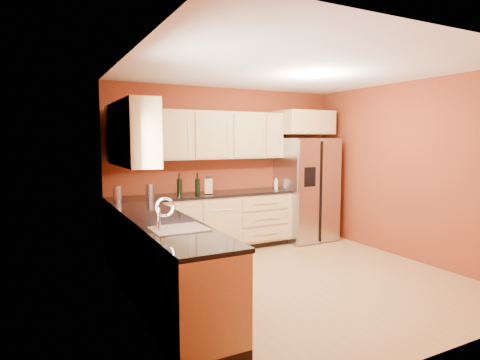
# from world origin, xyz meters

# --- Properties ---
(floor) EXTENTS (4.00, 4.00, 0.00)m
(floor) POSITION_xyz_m (0.00, 0.00, 0.00)
(floor) COLOR #AC8342
(floor) RESTS_ON ground
(ceiling) EXTENTS (4.00, 4.00, 0.00)m
(ceiling) POSITION_xyz_m (0.00, 0.00, 2.60)
(ceiling) COLOR white
(ceiling) RESTS_ON wall_back
(wall_back) EXTENTS (4.00, 0.04, 2.60)m
(wall_back) POSITION_xyz_m (0.00, 2.00, 1.30)
(wall_back) COLOR maroon
(wall_back) RESTS_ON floor
(wall_front) EXTENTS (4.00, 0.04, 2.60)m
(wall_front) POSITION_xyz_m (0.00, -2.00, 1.30)
(wall_front) COLOR maroon
(wall_front) RESTS_ON floor
(wall_left) EXTENTS (0.04, 4.00, 2.60)m
(wall_left) POSITION_xyz_m (-2.00, 0.00, 1.30)
(wall_left) COLOR maroon
(wall_left) RESTS_ON floor
(wall_right) EXTENTS (0.04, 4.00, 2.60)m
(wall_right) POSITION_xyz_m (2.00, 0.00, 1.30)
(wall_right) COLOR maroon
(wall_right) RESTS_ON floor
(base_cabinets_back) EXTENTS (2.90, 0.60, 0.88)m
(base_cabinets_back) POSITION_xyz_m (-0.55, 1.70, 0.44)
(base_cabinets_back) COLOR #A78251
(base_cabinets_back) RESTS_ON floor
(base_cabinets_left) EXTENTS (0.60, 2.80, 0.88)m
(base_cabinets_left) POSITION_xyz_m (-1.70, 0.00, 0.44)
(base_cabinets_left) COLOR #A78251
(base_cabinets_left) RESTS_ON floor
(countertop_back) EXTENTS (2.90, 0.62, 0.04)m
(countertop_back) POSITION_xyz_m (-0.55, 1.69, 0.90)
(countertop_back) COLOR black
(countertop_back) RESTS_ON base_cabinets_back
(countertop_left) EXTENTS (0.62, 2.80, 0.04)m
(countertop_left) POSITION_xyz_m (-1.69, 0.00, 0.90)
(countertop_left) COLOR black
(countertop_left) RESTS_ON base_cabinets_left
(upper_cabinets_back) EXTENTS (2.30, 0.33, 0.75)m
(upper_cabinets_back) POSITION_xyz_m (-0.25, 1.83, 1.83)
(upper_cabinets_back) COLOR #A78251
(upper_cabinets_back) RESTS_ON wall_back
(upper_cabinets_left) EXTENTS (0.33, 1.35, 0.75)m
(upper_cabinets_left) POSITION_xyz_m (-1.83, 0.72, 1.83)
(upper_cabinets_left) COLOR #A78251
(upper_cabinets_left) RESTS_ON wall_left
(corner_upper_cabinet) EXTENTS (0.67, 0.67, 0.75)m
(corner_upper_cabinet) POSITION_xyz_m (-1.67, 1.67, 1.83)
(corner_upper_cabinet) COLOR #A78251
(corner_upper_cabinet) RESTS_ON wall_back
(over_fridge_cabinet) EXTENTS (0.92, 0.60, 0.40)m
(over_fridge_cabinet) POSITION_xyz_m (1.35, 1.70, 2.05)
(over_fridge_cabinet) COLOR #A78251
(over_fridge_cabinet) RESTS_ON wall_back
(refrigerator) EXTENTS (0.90, 0.75, 1.78)m
(refrigerator) POSITION_xyz_m (1.35, 1.62, 0.89)
(refrigerator) COLOR silver
(refrigerator) RESTS_ON floor
(window) EXTENTS (0.03, 0.90, 1.00)m
(window) POSITION_xyz_m (-1.98, -0.50, 1.55)
(window) COLOR white
(window) RESTS_ON wall_left
(sink_faucet) EXTENTS (0.50, 0.42, 0.30)m
(sink_faucet) POSITION_xyz_m (-1.69, -0.50, 1.07)
(sink_faucet) COLOR silver
(sink_faucet) RESTS_ON countertop_left
(canister_left) EXTENTS (0.15, 0.15, 0.19)m
(canister_left) POSITION_xyz_m (-1.38, 1.72, 1.01)
(canister_left) COLOR silver
(canister_left) RESTS_ON countertop_back
(canister_right) EXTENTS (0.15, 0.15, 0.19)m
(canister_right) POSITION_xyz_m (-1.85, 1.70, 1.01)
(canister_right) COLOR silver
(canister_right) RESTS_ON countertop_back
(wine_bottle_a) EXTENTS (0.09, 0.09, 0.35)m
(wine_bottle_a) POSITION_xyz_m (-0.95, 1.65, 1.09)
(wine_bottle_a) COLOR black
(wine_bottle_a) RESTS_ON countertop_back
(wine_bottle_b) EXTENTS (0.08, 0.08, 0.33)m
(wine_bottle_b) POSITION_xyz_m (-0.66, 1.65, 1.09)
(wine_bottle_b) COLOR black
(wine_bottle_b) RESTS_ON countertop_back
(knife_block) EXTENTS (0.15, 0.14, 0.23)m
(knife_block) POSITION_xyz_m (-0.49, 1.64, 1.04)
(knife_block) COLOR tan
(knife_block) RESTS_ON countertop_back
(soap_dispenser) EXTENTS (0.08, 0.08, 0.18)m
(soap_dispenser) POSITION_xyz_m (0.80, 1.73, 1.01)
(soap_dispenser) COLOR white
(soap_dispenser) RESTS_ON countertop_back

